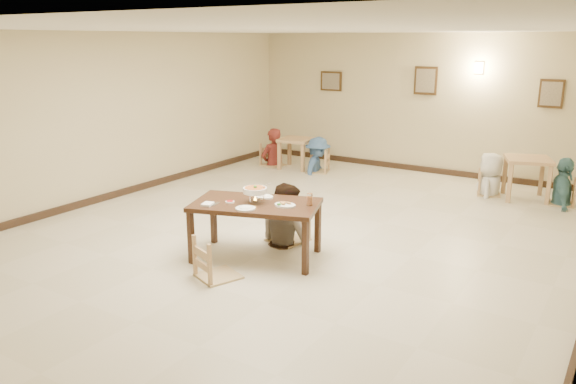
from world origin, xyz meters
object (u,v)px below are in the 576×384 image
Objects in this scene: main_diner at (286,183)px; drink_glass at (310,200)px; bg_chair_lr at (318,150)px; bg_chair_rl at (491,172)px; bg_diner_a at (273,128)px; curry_warmer at (255,190)px; bg_diner_b at (318,137)px; bg_table_left at (296,144)px; bg_diner_d at (567,158)px; main_table at (256,209)px; bg_chair_rr at (564,180)px; chair_far at (288,206)px; bg_diner_c at (492,153)px; bg_chair_ll at (273,145)px; chair_near at (217,239)px; bg_table_right at (528,165)px.

main_diner is 0.78m from drink_glass.
bg_chair_rl is at bearing 74.01° from bg_chair_lr.
curry_warmer is at bearing 51.71° from bg_diner_a.
bg_table_left is at bearing 74.14° from bg_diner_b.
bg_chair_lr is 4.96m from bg_diner_d.
bg_diner_d is at bearing -99.90° from bg_diner_b.
main_table is at bearing -63.78° from bg_table_left.
bg_chair_rr is 0.51× the size of bg_diner_a.
bg_chair_lr is at bearing -0.00° from bg_diner_b.
drink_glass is at bearing 10.71° from bg_chair_lr.
bg_diner_a is at bearing -174.83° from bg_table_left.
bg_diner_a is at bearing -107.36° from bg_chair_lr.
drink_glass is (0.65, -0.49, 0.32)m from chair_far.
bg_diner_d reaches higher than curry_warmer.
bg_diner_b reaches higher than bg_chair_lr.
bg_diner_c is at bearing 76.28° from chair_far.
bg_chair_lr reaches higher than drink_glass.
bg_table_left is at bearing -112.14° from bg_chair_lr.
bg_chair_ll is at bearing 103.08° from main_table.
bg_diner_c reaches higher than chair_far.
bg_chair_rl is at bearing 76.28° from chair_far.
bg_chair_rl is (4.88, 0.12, -0.06)m from bg_chair_ll.
bg_diner_b is (-3.69, -0.11, 0.34)m from bg_chair_rl.
main_diner is 4.85m from bg_table_left.
bg_diner_b is (-4.94, -0.14, 0.34)m from bg_chair_rr.
bg_diner_d is (3.12, 4.99, 0.16)m from main_table.
bg_diner_a reaches higher than chair_far.
main_table is at bearing -69.78° from chair_near.
bg_chair_rr is at bearing 57.93° from curry_warmer.
chair_near is at bearing -173.79° from bg_diner_b.
bg_diner_a reaches higher than drink_glass.
bg_diner_d is at bearing -2.89° from bg_table_right.
chair_near is at bearing 47.89° from bg_diner_a.
bg_diner_b reaches higher than chair_far.
bg_diner_a reaches higher than bg_chair_rr.
bg_chair_lr is at bearing 75.84° from bg_chair_rl.
chair_near is 0.90m from curry_warmer.
bg_diner_a reaches higher than curry_warmer.
bg_chair_rr is (3.12, 4.99, -0.25)m from main_table.
curry_warmer reaches higher than bg_chair_lr.
bg_table_right is at bearing -76.73° from bg_chair_ll.
bg_chair_lr is (1.19, 0.01, 0.00)m from bg_chair_ll.
bg_chair_ll is 0.56× the size of bg_diner_a.
drink_glass is 4.86m from bg_chair_rl.
bg_table_left is 4.29m from bg_chair_rl.
bg_chair_rl is at bearing 75.56° from drink_glass.
chair_near is 0.57× the size of bg_diner_a.
bg_diner_b is at bearing -96.77° from bg_chair_rr.
curry_warmer is (-0.02, -0.72, 0.06)m from main_diner.
drink_glass is 5.09m from bg_table_right.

